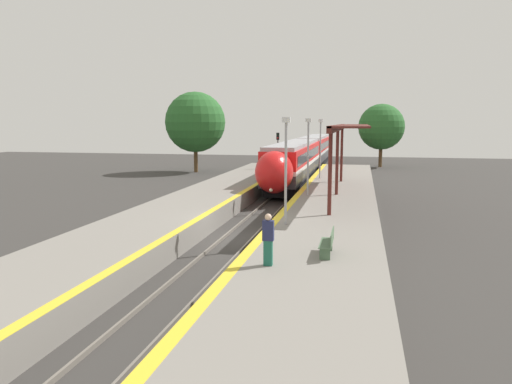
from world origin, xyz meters
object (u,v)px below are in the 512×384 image
(platform_bench, at_px, (329,242))
(lamppost_near, at_px, (286,163))
(person_waiting, at_px, (268,239))
(railway_signal, at_px, (278,151))
(train, at_px, (305,155))
(lamppost_far, at_px, (320,144))
(lamppost_mid, at_px, (308,151))

(platform_bench, distance_m, lamppost_near, 5.93)
(platform_bench, height_order, person_waiting, person_waiting)
(platform_bench, height_order, railway_signal, railway_signal)
(train, distance_m, lamppost_far, 11.77)
(lamppost_mid, relative_size, lamppost_far, 1.00)
(lamppost_near, height_order, lamppost_far, same)
(railway_signal, bearing_deg, lamppost_far, -58.98)
(person_waiting, relative_size, lamppost_mid, 0.35)
(person_waiting, bearing_deg, train, 94.47)
(platform_bench, distance_m, lamppost_mid, 14.82)
(person_waiting, relative_size, lamppost_near, 0.35)
(train, bearing_deg, lamppost_mid, -83.28)
(platform_bench, xyz_separation_m, lamppost_far, (-2.28, 23.96, 2.33))
(lamppost_near, xyz_separation_m, lamppost_mid, (0.00, 9.51, 0.00))
(lamppost_near, bearing_deg, railway_signal, 100.18)
(train, relative_size, platform_bench, 24.95)
(railway_signal, distance_m, lamppost_mid, 18.30)
(lamppost_near, bearing_deg, platform_bench, -65.28)
(train, distance_m, railway_signal, 4.12)
(platform_bench, bearing_deg, person_waiting, -138.17)
(railway_signal, relative_size, lamppost_far, 0.95)
(railway_signal, relative_size, lamppost_near, 0.95)
(lamppost_mid, bearing_deg, lamppost_near, -90.00)
(lamppost_mid, distance_m, lamppost_far, 9.51)
(person_waiting, xyz_separation_m, lamppost_far, (-0.43, 25.62, 1.91))
(person_waiting, bearing_deg, lamppost_far, 90.96)
(person_waiting, relative_size, lamppost_far, 0.35)
(train, height_order, person_waiting, train)
(person_waiting, xyz_separation_m, railway_signal, (-5.30, 33.72, 0.86))
(lamppost_mid, bearing_deg, lamppost_far, 90.00)
(lamppost_mid, bearing_deg, platform_bench, -81.04)
(platform_bench, relative_size, lamppost_near, 0.34)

